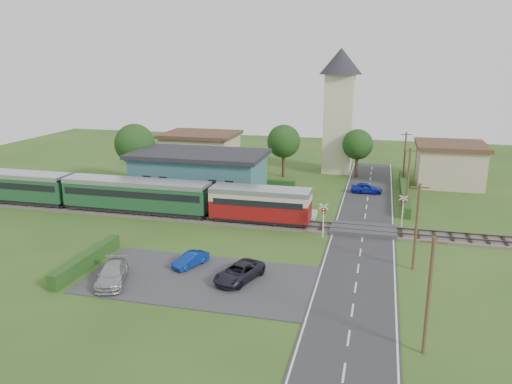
% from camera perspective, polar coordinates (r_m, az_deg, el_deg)
% --- Properties ---
extents(ground, '(120.00, 120.00, 0.00)m').
position_cam_1_polar(ground, '(48.58, 0.15, -4.39)').
color(ground, '#2D4C19').
extents(railway_track, '(76.00, 3.20, 0.49)m').
position_cam_1_polar(railway_track, '(50.38, 0.71, -3.53)').
color(railway_track, '#4C443D').
rests_on(railway_track, ground).
extents(road, '(6.00, 70.00, 0.05)m').
position_cam_1_polar(road, '(47.29, 12.04, -5.25)').
color(road, '#28282B').
rests_on(road, ground).
extents(car_park, '(17.00, 9.00, 0.08)m').
position_cam_1_polar(car_park, '(38.37, -6.49, -9.90)').
color(car_park, '#333335').
rests_on(car_park, ground).
extents(crossing_deck, '(6.20, 3.40, 0.45)m').
position_cam_1_polar(crossing_deck, '(49.11, 12.16, -4.24)').
color(crossing_deck, '#333335').
rests_on(crossing_deck, ground).
extents(platform, '(30.00, 3.00, 0.45)m').
position_cam_1_polar(platform, '(56.26, -8.47, -1.58)').
color(platform, gray).
rests_on(platform, ground).
extents(equipment_hut, '(2.30, 2.30, 2.55)m').
position_cam_1_polar(equipment_hut, '(59.34, -15.68, 0.41)').
color(equipment_hut, beige).
rests_on(equipment_hut, platform).
extents(station_building, '(16.00, 9.00, 5.30)m').
position_cam_1_polar(station_building, '(60.84, -6.48, 2.15)').
color(station_building, '#2E6769').
rests_on(station_building, ground).
extents(train, '(43.20, 2.90, 3.40)m').
position_cam_1_polar(train, '(56.06, -16.39, -0.03)').
color(train, '#232328').
rests_on(train, ground).
extents(church_tower, '(6.00, 6.00, 17.60)m').
position_cam_1_polar(church_tower, '(72.95, 9.51, 10.16)').
color(church_tower, beige).
rests_on(church_tower, ground).
extents(house_west, '(10.80, 8.80, 5.50)m').
position_cam_1_polar(house_west, '(75.40, -6.31, 4.73)').
color(house_west, tan).
rests_on(house_west, ground).
extents(house_east, '(8.80, 8.80, 5.50)m').
position_cam_1_polar(house_east, '(70.30, 21.23, 3.05)').
color(house_east, tan).
rests_on(house_east, ground).
extents(hedge_carpark, '(0.80, 9.00, 1.20)m').
position_cam_1_polar(hedge_carpark, '(42.25, -18.78, -7.41)').
color(hedge_carpark, '#193814').
rests_on(hedge_carpark, ground).
extents(hedge_roadside, '(0.80, 18.00, 1.20)m').
position_cam_1_polar(hedge_roadside, '(62.49, 16.57, -0.02)').
color(hedge_roadside, '#193814').
rests_on(hedge_roadside, ground).
extents(hedge_station, '(22.00, 0.80, 1.30)m').
position_cam_1_polar(hedge_station, '(65.43, -5.05, 1.26)').
color(hedge_station, '#193814').
rests_on(hedge_station, ground).
extents(tree_a, '(5.20, 5.20, 8.00)m').
position_cam_1_polar(tree_a, '(67.10, -13.69, 5.36)').
color(tree_a, '#332316').
rests_on(tree_a, ground).
extents(tree_b, '(4.60, 4.60, 7.34)m').
position_cam_1_polar(tree_b, '(69.61, 3.18, 5.80)').
color(tree_b, '#332316').
rests_on(tree_b, ground).
extents(tree_c, '(4.20, 4.20, 6.78)m').
position_cam_1_polar(tree_c, '(70.46, 11.54, 5.33)').
color(tree_c, '#332316').
rests_on(tree_c, ground).
extents(utility_pole_a, '(1.40, 0.22, 7.00)m').
position_cam_1_polar(utility_pole_a, '(29.42, 19.14, -11.04)').
color(utility_pole_a, '#473321').
rests_on(utility_pole_a, ground).
extents(utility_pole_b, '(1.40, 0.22, 7.00)m').
position_cam_1_polar(utility_pole_b, '(40.55, 17.87, -3.71)').
color(utility_pole_b, '#473321').
rests_on(utility_pole_b, ground).
extents(utility_pole_c, '(1.40, 0.22, 7.00)m').
position_cam_1_polar(utility_pole_c, '(55.95, 17.00, 1.43)').
color(utility_pole_c, '#473321').
rests_on(utility_pole_c, ground).
extents(utility_pole_d, '(1.40, 0.22, 7.00)m').
position_cam_1_polar(utility_pole_d, '(67.69, 16.60, 3.73)').
color(utility_pole_d, '#473321').
rests_on(utility_pole_d, ground).
extents(crossing_signal_near, '(0.84, 0.28, 3.28)m').
position_cam_1_polar(crossing_signal_near, '(46.46, 7.72, -2.66)').
color(crossing_signal_near, silver).
rests_on(crossing_signal_near, ground).
extents(crossing_signal_far, '(0.84, 0.28, 3.28)m').
position_cam_1_polar(crossing_signal_far, '(50.87, 16.44, -1.59)').
color(crossing_signal_far, silver).
rests_on(crossing_signal_far, ground).
extents(streetlamp_west, '(0.30, 0.30, 5.15)m').
position_cam_1_polar(streetlamp_west, '(73.65, -12.81, 4.39)').
color(streetlamp_west, '#3F3F47').
rests_on(streetlamp_west, ground).
extents(streetlamp_east, '(0.30, 0.30, 5.15)m').
position_cam_1_polar(streetlamp_east, '(72.80, 17.86, 3.92)').
color(streetlamp_east, '#3F3F47').
rests_on(streetlamp_east, ground).
extents(car_on_road, '(3.85, 1.67, 1.29)m').
position_cam_1_polar(car_on_road, '(62.95, 12.52, 0.45)').
color(car_on_road, '#111FA0').
rests_on(car_on_road, road).
extents(car_park_blue, '(2.36, 3.45, 1.08)m').
position_cam_1_polar(car_park_blue, '(40.48, -7.48, -7.66)').
color(car_park_blue, navy).
rests_on(car_park_blue, car_park).
extents(car_park_silver, '(3.43, 5.11, 1.37)m').
position_cam_1_polar(car_park_silver, '(38.74, -16.12, -8.99)').
color(car_park_silver, '#9B9EA2').
rests_on(car_park_silver, car_park).
extents(car_park_dark, '(3.52, 5.02, 1.27)m').
position_cam_1_polar(car_park_dark, '(37.68, -1.94, -9.15)').
color(car_park_dark, black).
rests_on(car_park_dark, car_park).
extents(pedestrian_near, '(0.68, 0.47, 1.78)m').
position_cam_1_polar(pedestrian_near, '(53.25, -0.51, -1.12)').
color(pedestrian_near, gray).
rests_on(pedestrian_near, platform).
extents(pedestrian_far, '(0.74, 0.90, 1.70)m').
position_cam_1_polar(pedestrian_far, '(59.23, -15.50, -0.05)').
color(pedestrian_far, gray).
rests_on(pedestrian_far, platform).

